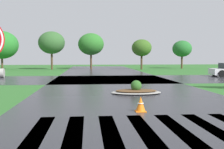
{
  "coord_description": "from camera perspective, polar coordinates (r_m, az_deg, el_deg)",
  "views": [
    {
      "loc": [
        -1.9,
        -2.36,
        1.91
      ],
      "look_at": [
        -0.61,
        12.31,
        0.93
      ],
      "focal_mm": 44.26,
      "sensor_mm": 36.0,
      "label": 1
    }
  ],
  "objects": [
    {
      "name": "traffic_cone",
      "position": [
        9.6,
        5.94,
        -6.17
      ],
      "size": [
        0.36,
        0.36,
        0.53
      ],
      "color": "orange",
      "rests_on": "ground"
    },
    {
      "name": "asphalt_roadway",
      "position": [
        12.65,
        3.68,
        -4.88
      ],
      "size": [
        9.41,
        80.0,
        0.01
      ],
      "primitive_type": "cube",
      "color": "#2B2B30",
      "rests_on": "ground"
    },
    {
      "name": "crosswalk_stripes",
      "position": [
        7.52,
        9.95,
        -10.95
      ],
      "size": [
        6.75,
        3.36,
        0.01
      ],
      "color": "white",
      "rests_on": "ground"
    },
    {
      "name": "asphalt_cross_road",
      "position": [
        22.98,
        -0.26,
        -0.96
      ],
      "size": [
        90.0,
        8.47,
        0.01
      ],
      "primitive_type": "cube",
      "color": "#2B2B30",
      "rests_on": "ground"
    },
    {
      "name": "background_treeline",
      "position": [
        41.01,
        -13.04,
        5.91
      ],
      "size": [
        37.72,
        5.45,
        5.52
      ],
      "color": "#4C3823",
      "rests_on": "ground"
    },
    {
      "name": "median_island",
      "position": [
        14.23,
        5.01,
        -3.33
      ],
      "size": [
        2.57,
        1.62,
        0.68
      ],
      "color": "#9E9B93",
      "rests_on": "ground"
    }
  ]
}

